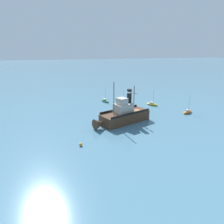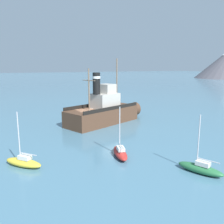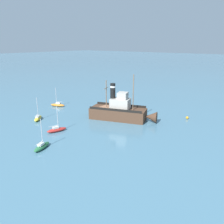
% 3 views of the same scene
% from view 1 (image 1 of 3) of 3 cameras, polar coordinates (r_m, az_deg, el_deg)
% --- Properties ---
extents(ground_plane, '(600.00, 600.00, 0.00)m').
position_cam_1_polar(ground_plane, '(49.35, 6.62, -2.28)').
color(ground_plane, '#477289').
extents(old_tugboat, '(8.11, 14.71, 9.90)m').
position_cam_1_polar(old_tugboat, '(46.89, 3.14, -0.89)').
color(old_tugboat, '#4C3323').
rests_on(old_tugboat, ground).
extents(sailboat_orange, '(2.53, 3.92, 4.90)m').
position_cam_1_polar(sailboat_orange, '(57.81, 20.78, 0.09)').
color(sailboat_orange, orange).
rests_on(sailboat_orange, ground).
extents(sailboat_green, '(3.95, 2.34, 4.90)m').
position_cam_1_polar(sailboat_green, '(65.64, -1.96, 3.25)').
color(sailboat_green, '#286B3D').
rests_on(sailboat_green, ground).
extents(sailboat_red, '(3.96, 2.18, 4.90)m').
position_cam_1_polar(sailboat_red, '(61.06, 3.25, 2.13)').
color(sailboat_red, '#B22823').
rests_on(sailboat_red, ground).
extents(sailboat_yellow, '(3.65, 3.23, 4.90)m').
position_cam_1_polar(sailboat_yellow, '(62.82, 11.37, 2.25)').
color(sailboat_yellow, gold).
rests_on(sailboat_yellow, ground).
extents(mooring_buoy, '(0.61, 0.61, 0.61)m').
position_cam_1_polar(mooring_buoy, '(36.69, -8.94, -9.14)').
color(mooring_buoy, orange).
rests_on(mooring_buoy, ground).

